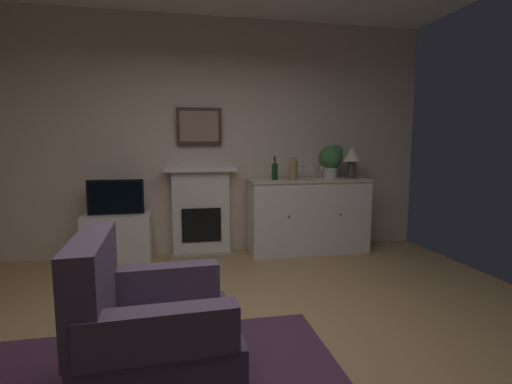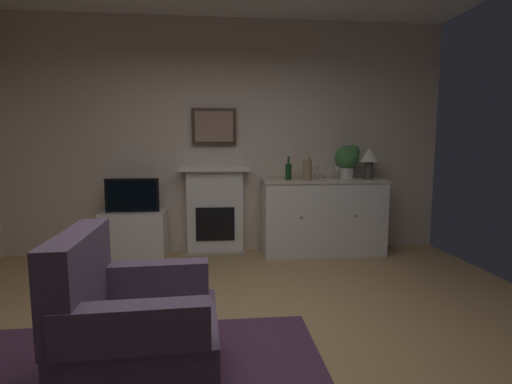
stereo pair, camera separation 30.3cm
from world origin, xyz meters
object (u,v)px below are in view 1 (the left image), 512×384
fireplace_unit (201,211)px  wine_glass_center (313,170)px  wine_glass_right (322,170)px  tv_set (116,197)px  table_lamp (352,157)px  wine_bottle (275,171)px  potted_plant_small (331,158)px  vase_decorative (293,169)px  armchair (148,332)px  sideboard_cabinet (309,216)px  wine_glass_left (303,169)px  framed_picture (199,126)px  tv_cabinet (118,238)px

fireplace_unit → wine_glass_center: (1.39, -0.22, 0.52)m
wine_glass_right → tv_set: size_ratio=0.27×
table_lamp → wine_bottle: (-1.03, -0.01, -0.17)m
wine_bottle → potted_plant_small: size_ratio=0.67×
vase_decorative → armchair: vase_decorative is taller
sideboard_cabinet → wine_glass_left: wine_glass_left is taller
wine_glass_left → wine_glass_right: bearing=-22.9°
vase_decorative → wine_glass_center: bearing=1.0°
wine_glass_left → armchair: (-1.72, -2.59, -0.68)m
fireplace_unit → sideboard_cabinet: 1.37m
framed_picture → tv_cabinet: (-0.97, -0.21, -1.31)m
sideboard_cabinet → wine_bottle: size_ratio=5.31×
framed_picture → table_lamp: bearing=-6.6°
wine_glass_center → table_lamp: bearing=4.8°
framed_picture → vase_decorative: size_ratio=1.96×
wine_glass_left → tv_cabinet: 2.38m
tv_set → potted_plant_small: 2.67m
sideboard_cabinet → wine_glass_right: size_ratio=9.33×
table_lamp → wine_glass_left: size_ratio=2.42×
table_lamp → wine_glass_center: table_lamp is taller
wine_bottle → wine_glass_center: (0.49, -0.03, 0.01)m
wine_glass_right → tv_cabinet: (-2.47, 0.07, -0.78)m
potted_plant_small → framed_picture: bearing=173.9°
tv_cabinet → vase_decorative: bearing=-1.8°
fireplace_unit → wine_glass_center: 1.50m
vase_decorative → sideboard_cabinet: bearing=12.5°
tv_cabinet → tv_set: (-0.00, -0.02, 0.49)m
vase_decorative → armchair: size_ratio=0.31×
wine_bottle → tv_cabinet: bearing=179.2°
sideboard_cabinet → tv_set: tv_set is taller
wine_glass_right → tv_cabinet: wine_glass_right is taller
sideboard_cabinet → armchair: bearing=-125.1°
wine_bottle → wine_glass_left: size_ratio=1.76×
potted_plant_small → wine_bottle: bearing=-175.8°
wine_glass_right → armchair: wine_glass_right is taller
wine_glass_left → vase_decorative: (-0.15, -0.08, 0.02)m
framed_picture → wine_glass_left: framed_picture is taller
framed_picture → armchair: (-0.44, -2.78, -1.22)m
fireplace_unit → framed_picture: framed_picture is taller
table_lamp → potted_plant_small: size_ratio=0.93×
sideboard_cabinet → tv_set: (-2.33, -0.01, 0.31)m
wine_glass_left → table_lamp: bearing=-3.0°
wine_glass_left → tv_cabinet: size_ratio=0.22×
tv_cabinet → wine_glass_left: bearing=0.5°
fireplace_unit → table_lamp: size_ratio=2.75×
sideboard_cabinet → vase_decorative: size_ratio=5.47×
sideboard_cabinet → wine_glass_left: 0.60m
fireplace_unit → wine_glass_right: size_ratio=6.67×
sideboard_cabinet → potted_plant_small: bearing=8.3°
table_lamp → wine_glass_left: (-0.65, 0.03, -0.16)m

